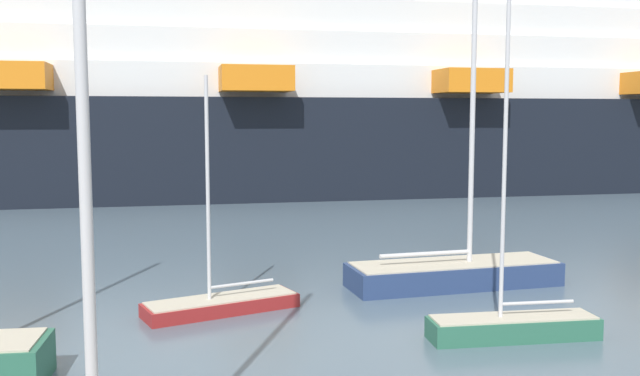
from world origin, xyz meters
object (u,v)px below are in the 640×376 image
(sailboat_2, at_px, (513,322))
(cruise_ship, at_px, (140,86))
(sailboat_1, at_px, (454,270))
(sailboat_6, at_px, (221,301))

(sailboat_2, relative_size, cruise_ship, 0.07)
(sailboat_1, height_order, cruise_ship, cruise_ship)
(sailboat_6, xyz_separation_m, cruise_ship, (-3.70, 31.85, 7.12))
(sailboat_1, height_order, sailboat_2, sailboat_1)
(sailboat_2, distance_m, cruise_ship, 37.75)
(sailboat_2, xyz_separation_m, sailboat_6, (-6.80, 3.72, -0.11))
(sailboat_2, distance_m, sailboat_6, 7.75)
(sailboat_1, bearing_deg, sailboat_2, -100.86)
(sailboat_1, xyz_separation_m, cruise_ship, (-11.11, 30.29, 6.91))
(sailboat_1, distance_m, sailboat_2, 5.32)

